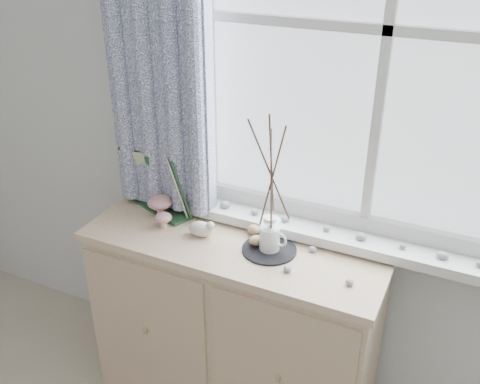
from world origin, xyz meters
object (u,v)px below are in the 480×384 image
Objects in this scene: sideboard at (234,325)px; toadstool_cluster at (161,207)px; twig_pitcher at (272,171)px; botanical_book at (154,183)px.

sideboard is 0.59m from toadstool_cluster.
twig_pitcher reaches higher than sideboard.
twig_pitcher is at bearing -2.63° from toadstool_cluster.
sideboard is 2.07× the size of twig_pitcher.
botanical_book reaches higher than toadstool_cluster.
sideboard is at bearing -4.15° from toadstool_cluster.
botanical_book reaches higher than sideboard.
botanical_book is 0.59m from twig_pitcher.
twig_pitcher reaches higher than botanical_book.
twig_pitcher is (0.50, -0.02, 0.28)m from toadstool_cluster.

